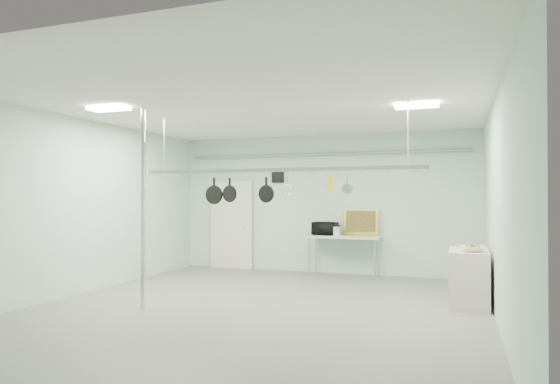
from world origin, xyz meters
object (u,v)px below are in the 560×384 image
at_px(chrome_pole, 143,207).
at_px(skillet_mid, 230,189).
at_px(microwave, 325,228).
at_px(coffee_canister, 336,231).
at_px(pot_rack, 275,168).
at_px(prep_table, 344,239).
at_px(side_cabinet, 469,277).
at_px(fruit_bowl, 473,249).
at_px(skillet_left, 214,190).
at_px(skillet_right, 266,189).

bearing_deg(chrome_pole, skillet_mid, 39.76).
distance_m(microwave, coffee_canister, 0.31).
xyz_separation_m(pot_rack, coffee_canister, (0.25, 3.20, -1.22)).
height_order(pot_rack, microwave, pot_rack).
bearing_deg(prep_table, side_cabinet, -40.79).
bearing_deg(side_cabinet, chrome_pole, -157.59).
bearing_deg(fruit_bowl, pot_rack, -164.92).
bearing_deg(microwave, pot_rack, 102.21).
xyz_separation_m(side_cabinet, coffee_canister, (-2.70, 2.10, 0.56)).
relative_size(side_cabinet, coffee_canister, 5.97).
relative_size(chrome_pole, skillet_mid, 8.28).
xyz_separation_m(microwave, fruit_bowl, (3.04, -2.51, -0.10)).
distance_m(chrome_pole, side_cabinet, 5.37).
bearing_deg(skillet_mid, side_cabinet, 26.42).
bearing_deg(skillet_mid, prep_table, 79.88).
bearing_deg(microwave, coffee_canister, 168.47).
bearing_deg(pot_rack, skillet_left, 180.00).
height_order(chrome_pole, pot_rack, chrome_pole).
distance_m(microwave, skillet_right, 3.42).
bearing_deg(side_cabinet, coffee_canister, 142.18).
bearing_deg(chrome_pole, coffee_canister, 62.29).
height_order(microwave, skillet_left, skillet_left).
distance_m(skillet_left, skillet_mid, 0.29).
height_order(chrome_pole, microwave, chrome_pole).
bearing_deg(side_cabinet, skillet_mid, -163.73).
xyz_separation_m(side_cabinet, pot_rack, (-2.95, -1.10, 1.78)).
distance_m(fruit_bowl, skillet_left, 4.29).
height_order(microwave, skillet_right, skillet_right).
bearing_deg(prep_table, fruit_bowl, -43.72).
bearing_deg(fruit_bowl, skillet_right, -165.65).
xyz_separation_m(chrome_pole, skillet_mid, (1.08, 0.90, 0.29)).
distance_m(chrome_pole, microwave, 4.64).
distance_m(chrome_pole, pot_rack, 2.19).
height_order(chrome_pole, side_cabinet, chrome_pole).
relative_size(fruit_bowl, skillet_mid, 0.97).
bearing_deg(coffee_canister, chrome_pole, -117.71).
distance_m(pot_rack, microwave, 3.52).
xyz_separation_m(skillet_left, skillet_right, (0.95, 0.00, 0.02)).
distance_m(skillet_mid, skillet_right, 0.66).
bearing_deg(skillet_left, chrome_pole, -131.38).
height_order(chrome_pole, skillet_right, chrome_pole).
distance_m(pot_rack, skillet_right, 0.38).
distance_m(skillet_left, skillet_right, 0.95).
height_order(side_cabinet, microwave, microwave).
height_order(skillet_mid, skillet_right, same).
distance_m(prep_table, skillet_right, 3.51).
bearing_deg(coffee_canister, skillet_left, -113.08).
height_order(side_cabinet, skillet_left, skillet_left).
bearing_deg(chrome_pole, fruit_bowl, 19.22).
bearing_deg(prep_table, coffee_canister, -144.87).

